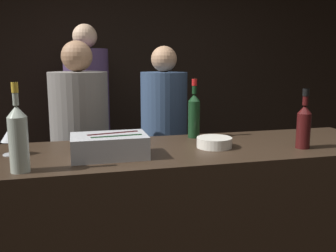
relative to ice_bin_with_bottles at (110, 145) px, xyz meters
name	(u,v)px	position (x,y,z in m)	size (l,w,h in m)	color
wall_back_chalkboard	(121,74)	(0.33, 2.10, 0.26)	(6.40, 0.06, 2.80)	black
bar_counter	(169,241)	(0.33, 0.09, -0.60)	(2.54, 0.69, 1.08)	#2D2116
ice_bin_with_bottles	(110,145)	(0.00, 0.00, 0.00)	(0.37, 0.23, 0.12)	#B7BABF
bowl_white	(214,142)	(0.58, 0.07, -0.03)	(0.19, 0.19, 0.06)	silver
wine_glass	(10,135)	(-0.48, 0.17, 0.04)	(0.09, 0.09, 0.14)	silver
red_wine_bottle_black_foil	(304,124)	(1.04, -0.07, 0.07)	(0.08, 0.08, 0.33)	#380F0F
rose_wine_bottle	(18,137)	(-0.40, -0.15, 0.09)	(0.08, 0.08, 0.39)	#9EA899
red_wine_bottle_burgundy	(194,114)	(0.55, 0.35, 0.09)	(0.07, 0.07, 0.36)	#143319
person_in_hoodie	(164,136)	(0.56, 1.17, -0.22)	(0.38, 0.38, 1.66)	black
person_blond_tee	(81,150)	(-0.13, 0.82, -0.21)	(0.40, 0.40, 1.68)	black
person_grey_polo	(88,118)	(-0.05, 1.56, -0.11)	(0.39, 0.39, 1.86)	black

